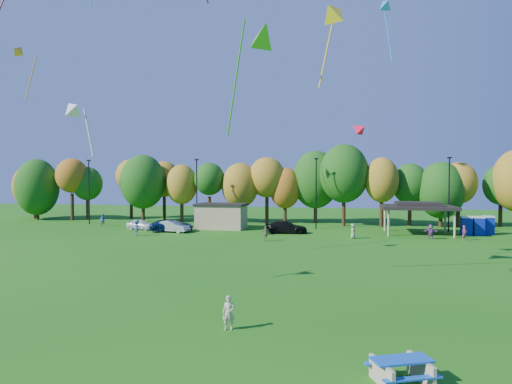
% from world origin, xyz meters
% --- Properties ---
extents(ground, '(160.00, 160.00, 0.00)m').
position_xyz_m(ground, '(0.00, 0.00, 0.00)').
color(ground, '#19600F').
rests_on(ground, ground).
extents(tree_line, '(93.57, 10.55, 11.15)m').
position_xyz_m(tree_line, '(-1.03, 45.51, 5.91)').
color(tree_line, black).
rests_on(tree_line, ground).
extents(lamp_posts, '(64.50, 0.25, 9.09)m').
position_xyz_m(lamp_posts, '(2.00, 40.00, 4.90)').
color(lamp_posts, black).
rests_on(lamp_posts, ground).
extents(utility_building, '(6.30, 4.30, 3.25)m').
position_xyz_m(utility_building, '(-10.00, 38.00, 1.64)').
color(utility_building, tan).
rests_on(utility_building, ground).
extents(pavilion, '(8.20, 6.20, 3.77)m').
position_xyz_m(pavilion, '(14.00, 37.00, 3.23)').
color(pavilion, tan).
rests_on(pavilion, ground).
extents(porta_potties, '(3.75, 2.12, 2.18)m').
position_xyz_m(porta_potties, '(20.66, 37.60, 1.10)').
color(porta_potties, '#0B1D96').
rests_on(porta_potties, ground).
extents(picnic_table, '(2.42, 2.24, 0.84)m').
position_xyz_m(picnic_table, '(7.67, -3.36, 0.49)').
color(picnic_table, tan).
rests_on(picnic_table, ground).
extents(kite_flyer, '(0.58, 0.41, 1.51)m').
position_xyz_m(kite_flyer, '(0.82, 0.61, 0.76)').
color(kite_flyer, '#C1B091').
rests_on(kite_flyer, ground).
extents(car_a, '(4.10, 2.43, 1.31)m').
position_xyz_m(car_a, '(-19.69, 34.92, 0.65)').
color(car_a, white).
rests_on(car_a, ground).
extents(car_b, '(4.44, 2.15, 1.40)m').
position_xyz_m(car_b, '(-14.78, 33.11, 0.70)').
color(car_b, '#ADADB2').
rests_on(car_b, ground).
extents(car_c, '(5.75, 3.87, 1.47)m').
position_xyz_m(car_c, '(-15.08, 33.78, 0.73)').
color(car_c, '#0D2351').
rests_on(car_c, ground).
extents(car_d, '(5.24, 2.59, 1.47)m').
position_xyz_m(car_d, '(-1.20, 34.86, 0.73)').
color(car_d, black).
rests_on(car_d, ground).
extents(far_person_0, '(1.26, 0.81, 1.83)m').
position_xyz_m(far_person_0, '(-17.49, 29.20, 0.92)').
color(far_person_0, '#425591').
rests_on(far_person_0, ground).
extents(far_person_1, '(0.53, 0.81, 1.63)m').
position_xyz_m(far_person_1, '(6.55, 31.68, 0.82)').
color(far_person_1, '#8AA370').
rests_on(far_person_1, ground).
extents(far_person_2, '(0.68, 0.61, 1.56)m').
position_xyz_m(far_person_2, '(18.05, 32.57, 0.78)').
color(far_person_2, '#9C496A').
rests_on(far_person_2, ground).
extents(far_person_3, '(1.00, 0.64, 1.58)m').
position_xyz_m(far_person_3, '(-2.36, 27.82, 0.79)').
color(far_person_3, olive).
rests_on(far_person_3, ground).
extents(far_person_4, '(1.51, 0.50, 1.62)m').
position_xyz_m(far_person_4, '(14.73, 32.83, 0.81)').
color(far_person_4, '#8C3E96').
rests_on(far_person_4, ground).
extents(far_person_5, '(0.94, 0.80, 1.67)m').
position_xyz_m(far_person_5, '(-26.41, 37.42, 0.83)').
color(far_person_5, '#517CB3').
rests_on(far_person_5, ground).
extents(kite_1, '(2.38, 3.43, 5.67)m').
position_xyz_m(kite_1, '(5.14, 11.24, 17.15)').
color(kite_1, yellow).
extents(kite_3, '(1.31, 1.22, 1.07)m').
position_xyz_m(kite_3, '(6.45, 9.60, 9.64)').
color(kite_3, red).
extents(kite_6, '(1.11, 3.14, 5.34)m').
position_xyz_m(kite_6, '(-24.18, 19.18, 18.43)').
color(kite_6, orange).
extents(kite_7, '(2.15, 1.65, 3.49)m').
position_xyz_m(kite_7, '(-9.44, 4.79, 10.60)').
color(kite_7, silver).
extents(kite_13, '(3.63, 4.11, 7.65)m').
position_xyz_m(kite_13, '(0.56, 9.98, 15.69)').
color(kite_13, green).
extents(kite_15, '(1.89, 3.85, 6.46)m').
position_xyz_m(kite_15, '(9.42, 28.94, 23.81)').
color(kite_15, '#2182D4').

